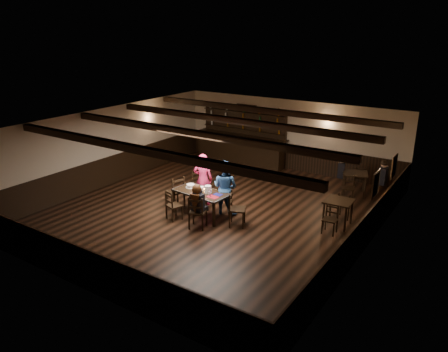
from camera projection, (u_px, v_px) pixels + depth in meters
The scene contains 25 objects.
ground at pixel (216, 211), 13.25m from camera, with size 10.00×10.00×0.00m, color black.
room_shell at pixel (217, 155), 12.71m from camera, with size 9.02×10.02×2.71m.
dining_table at pixel (201, 194), 12.70m from camera, with size 1.75×1.00×0.75m.
chair_near_left at pixel (172, 204), 12.46m from camera, with size 0.49×0.48×0.85m.
chair_near_right at pixel (197, 210), 11.88m from camera, with size 0.56×0.54×0.96m.
chair_end_left at pixel (177, 190), 13.29m from camera, with size 0.56×0.58×1.00m.
chair_end_right at pixel (234, 206), 12.09m from camera, with size 0.59×0.60×0.99m.
chair_far_pushed at pixel (198, 182), 14.32m from camera, with size 0.51×0.51×0.80m.
woman_pink at pixel (203, 179), 13.49m from camera, with size 0.60×0.39×1.64m, color #FA2D7B.
man_blue at pixel (225, 187), 12.83m from camera, with size 0.79×0.62×1.63m, color navy.
seated_person at pixel (197, 200), 11.85m from camera, with size 0.35×0.52×0.85m.
cake at pixel (191, 186), 12.99m from camera, with size 0.30×0.30×0.10m.
plate_stack_a at pixel (201, 189), 12.64m from camera, with size 0.16×0.16×0.15m, color white.
plate_stack_b at pixel (208, 189), 12.54m from camera, with size 0.19×0.19×0.22m, color white.
tea_light at pixel (204, 189), 12.77m from camera, with size 0.05×0.05×0.06m.
salt_shaker at pixel (209, 193), 12.43m from camera, with size 0.04×0.04×0.09m, color silver.
pepper_shaker at pixel (210, 195), 12.30m from camera, with size 0.04×0.04×0.09m, color #A5A8AD.
drink_glass at pixel (210, 191), 12.54m from camera, with size 0.07×0.07×0.12m, color silver.
menu_red at pixel (213, 197), 12.28m from camera, with size 0.33×0.23×0.00m, color maroon.
menu_blue at pixel (218, 195), 12.44m from camera, with size 0.26×0.18×0.00m, color #111052.
bar_counter at pixel (241, 145), 17.76m from camera, with size 3.96×0.70×2.20m.
back_table_a at pixel (339, 204), 12.07m from camera, with size 0.77×0.77×0.75m.
back_table_b at pixel (355, 176), 14.34m from camera, with size 0.99×0.99×0.75m.
bg_patron_left at pixel (342, 167), 14.65m from camera, with size 0.29×0.39×0.72m.
bg_patron_right at pixel (383, 172), 14.01m from camera, with size 0.24×0.38×0.79m.
Camera 1 is at (6.91, -10.04, 5.30)m, focal length 35.00 mm.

